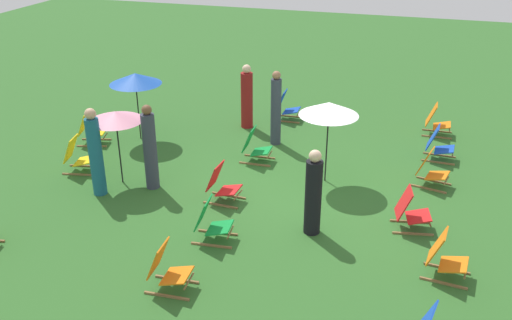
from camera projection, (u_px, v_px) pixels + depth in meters
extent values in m
plane|color=#2D6026|center=(309.00, 188.00, 12.19)|extent=(40.00, 40.00, 0.00)
cube|color=olive|center=(443.00, 283.00, 9.17)|extent=(0.12, 0.76, 0.04)
cube|color=olive|center=(447.00, 268.00, 9.54)|extent=(0.12, 0.76, 0.04)
cube|color=orange|center=(454.00, 264.00, 9.21)|extent=(0.53, 0.48, 0.13)
cube|color=orange|center=(437.00, 246.00, 9.20)|extent=(0.50, 0.30, 0.57)
cylinder|color=olive|center=(466.00, 271.00, 9.17)|extent=(0.44, 0.08, 0.03)
cube|color=olive|center=(428.00, 189.00, 12.11)|extent=(0.20, 0.75, 0.04)
cube|color=olive|center=(434.00, 181.00, 12.45)|extent=(0.20, 0.75, 0.04)
cube|color=orange|center=(437.00, 176.00, 12.12)|extent=(0.56, 0.53, 0.13)
cube|color=orange|center=(425.00, 161.00, 12.14)|extent=(0.52, 0.35, 0.57)
cylinder|color=olive|center=(446.00, 181.00, 12.06)|extent=(0.44, 0.13, 0.03)
cube|color=olive|center=(255.00, 164.00, 13.21)|extent=(0.05, 0.76, 0.04)
cube|color=olive|center=(260.00, 157.00, 13.60)|extent=(0.05, 0.76, 0.04)
cube|color=#148C38|center=(261.00, 151.00, 13.27)|extent=(0.49, 0.44, 0.13)
cube|color=#148C38|center=(249.00, 139.00, 13.23)|extent=(0.49, 0.26, 0.57)
cylinder|color=olive|center=(269.00, 155.00, 13.25)|extent=(0.44, 0.04, 0.03)
cube|color=olive|center=(220.00, 205.00, 11.47)|extent=(0.08, 0.76, 0.04)
cube|color=olive|center=(229.00, 195.00, 11.84)|extent=(0.08, 0.76, 0.04)
cube|color=red|center=(229.00, 190.00, 11.52)|extent=(0.50, 0.46, 0.13)
cube|color=red|center=(215.00, 176.00, 11.49)|extent=(0.49, 0.27, 0.57)
cylinder|color=olive|center=(238.00, 195.00, 11.49)|extent=(0.44, 0.05, 0.03)
cube|color=olive|center=(438.00, 162.00, 13.31)|extent=(0.08, 0.76, 0.04)
cube|color=olive|center=(439.00, 155.00, 13.68)|extent=(0.08, 0.76, 0.04)
cube|color=#1947B7|center=(444.00, 150.00, 13.36)|extent=(0.50, 0.46, 0.13)
cube|color=#1947B7|center=(433.00, 137.00, 13.33)|extent=(0.49, 0.27, 0.57)
cylinder|color=olive|center=(453.00, 154.00, 13.32)|extent=(0.44, 0.05, 0.03)
cube|color=olive|center=(413.00, 234.00, 10.50)|extent=(0.18, 0.75, 0.04)
cube|color=olive|center=(410.00, 221.00, 10.90)|extent=(0.18, 0.75, 0.04)
cube|color=red|center=(418.00, 216.00, 10.58)|extent=(0.55, 0.52, 0.13)
cube|color=red|center=(404.00, 203.00, 10.50)|extent=(0.52, 0.33, 0.57)
cylinder|color=olive|center=(429.00, 220.00, 10.59)|extent=(0.44, 0.11, 0.03)
cube|color=olive|center=(211.00, 245.00, 10.16)|extent=(0.10, 0.76, 0.04)
cube|color=olive|center=(218.00, 232.00, 10.55)|extent=(0.10, 0.76, 0.04)
cube|color=#148C38|center=(220.00, 228.00, 10.23)|extent=(0.52, 0.47, 0.13)
cube|color=#148C38|center=(203.00, 213.00, 10.16)|extent=(0.50, 0.29, 0.57)
cylinder|color=olive|center=(230.00, 232.00, 10.22)|extent=(0.44, 0.07, 0.03)
cube|color=olive|center=(92.00, 146.00, 14.16)|extent=(0.24, 0.74, 0.04)
cube|color=olive|center=(97.00, 139.00, 14.56)|extent=(0.24, 0.74, 0.04)
cube|color=yellow|center=(97.00, 134.00, 14.25)|extent=(0.58, 0.55, 0.13)
cube|color=yellow|center=(84.00, 123.00, 14.14)|extent=(0.53, 0.37, 0.57)
cylinder|color=olive|center=(105.00, 136.00, 14.28)|extent=(0.43, 0.15, 0.03)
cube|color=olive|center=(437.00, 137.00, 14.69)|extent=(0.04, 0.76, 0.04)
cube|color=olive|center=(437.00, 131.00, 15.07)|extent=(0.04, 0.76, 0.04)
cube|color=orange|center=(442.00, 126.00, 14.75)|extent=(0.48, 0.43, 0.13)
cube|color=orange|center=(431.00, 114.00, 14.71)|extent=(0.48, 0.25, 0.57)
cylinder|color=olive|center=(450.00, 129.00, 14.72)|extent=(0.44, 0.03, 0.03)
cube|color=olive|center=(79.00, 174.00, 12.73)|extent=(0.19, 0.75, 0.04)
cube|color=olive|center=(86.00, 166.00, 13.13)|extent=(0.19, 0.75, 0.04)
cube|color=yellow|center=(85.00, 160.00, 12.81)|extent=(0.56, 0.52, 0.13)
cube|color=yellow|center=(71.00, 149.00, 12.72)|extent=(0.52, 0.34, 0.57)
cylinder|color=olive|center=(94.00, 164.00, 12.83)|extent=(0.44, 0.12, 0.03)
cube|color=olive|center=(286.00, 121.00, 15.70)|extent=(0.05, 0.76, 0.04)
cube|color=olive|center=(290.00, 116.00, 16.08)|extent=(0.05, 0.76, 0.04)
cube|color=#1947B7|center=(292.00, 111.00, 15.76)|extent=(0.49, 0.44, 0.13)
cube|color=#1947B7|center=(281.00, 100.00, 15.72)|extent=(0.48, 0.25, 0.57)
cylinder|color=olive|center=(298.00, 114.00, 15.74)|extent=(0.44, 0.03, 0.03)
cube|color=olive|center=(167.00, 296.00, 8.88)|extent=(0.07, 0.76, 0.04)
cube|color=olive|center=(177.00, 279.00, 9.26)|extent=(0.07, 0.76, 0.04)
cube|color=orange|center=(177.00, 276.00, 8.94)|extent=(0.50, 0.46, 0.13)
cube|color=orange|center=(158.00, 258.00, 8.89)|extent=(0.49, 0.27, 0.57)
cylinder|color=olive|center=(189.00, 281.00, 8.93)|extent=(0.44, 0.05, 0.03)
cylinder|color=black|center=(327.00, 143.00, 12.12)|extent=(0.03, 0.03, 1.80)
cone|color=white|center=(329.00, 109.00, 11.79)|extent=(1.27, 1.27, 0.28)
cylinder|color=black|center=(138.00, 107.00, 14.29)|extent=(0.03, 0.03, 1.72)
cone|color=#194CB2|center=(135.00, 79.00, 13.97)|extent=(1.30, 1.30, 0.27)
cylinder|color=black|center=(119.00, 148.00, 12.09)|extent=(0.03, 0.03, 1.64)
cone|color=pink|center=(115.00, 116.00, 11.77)|extent=(1.17, 1.17, 0.21)
cylinder|color=black|center=(313.00, 198.00, 10.29)|extent=(0.43, 0.43, 1.47)
sphere|color=beige|center=(315.00, 156.00, 9.94)|extent=(0.23, 0.23, 0.23)
cylinder|color=#333847|center=(150.00, 152.00, 11.87)|extent=(0.40, 0.40, 1.68)
sphere|color=brown|center=(147.00, 110.00, 11.47)|extent=(0.21, 0.21, 0.21)
cylinder|color=maroon|center=(247.00, 100.00, 15.07)|extent=(0.45, 0.45, 1.52)
sphere|color=beige|center=(247.00, 69.00, 14.70)|extent=(0.23, 0.23, 0.23)
cylinder|color=#195972|center=(96.00, 157.00, 11.61)|extent=(0.39, 0.39, 1.69)
sphere|color=tan|center=(90.00, 114.00, 11.21)|extent=(0.23, 0.23, 0.23)
cylinder|color=#333847|center=(276.00, 112.00, 14.01)|extent=(0.36, 0.36, 1.70)
sphere|color=#936647|center=(276.00, 75.00, 13.61)|extent=(0.21, 0.21, 0.21)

